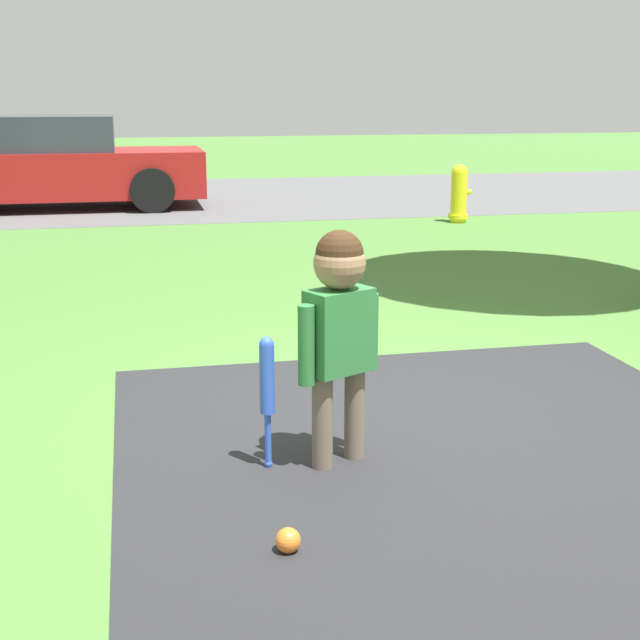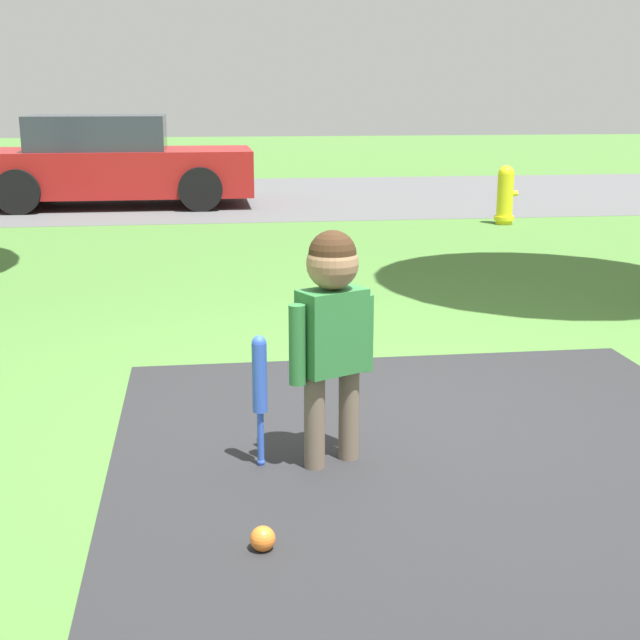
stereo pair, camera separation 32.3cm
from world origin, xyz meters
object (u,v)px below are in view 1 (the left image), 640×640
at_px(fire_hydrant, 459,194).
at_px(parked_car, 58,165).
at_px(sports_ball, 288,540).
at_px(child, 339,315).
at_px(baseball_bat, 267,384).

height_order(fire_hydrant, parked_car, parked_car).
height_order(sports_ball, fire_hydrant, fire_hydrant).
height_order(child, parked_car, parked_car).
distance_m(baseball_bat, sports_ball, 0.84).
xyz_separation_m(child, sports_ball, (-0.37, -0.76, -0.64)).
bearing_deg(sports_ball, baseball_bat, 86.49).
height_order(baseball_bat, sports_ball, baseball_bat).
bearing_deg(parked_car, child, -79.59).
height_order(child, sports_ball, child).
height_order(child, baseball_bat, child).
bearing_deg(baseball_bat, parked_car, 98.83).
bearing_deg(baseball_bat, child, -2.29).
xyz_separation_m(child, parked_car, (-1.84, 9.76, -0.07)).
relative_size(child, sports_ball, 11.28).
relative_size(child, parked_car, 0.27).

